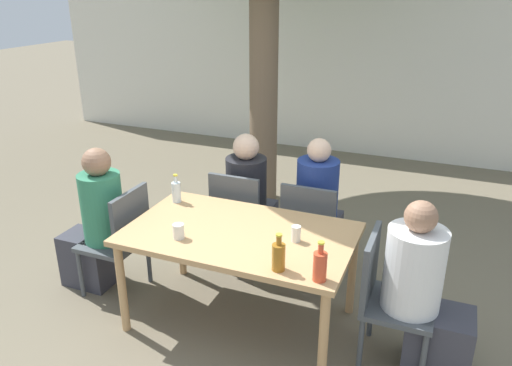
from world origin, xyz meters
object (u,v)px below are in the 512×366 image
object	(u,v)px
dining_table_front	(240,241)
patio_chair_2	(240,215)
patio_chair_1	(386,293)
patio_chair_0	(121,236)
person_seated_3	(319,212)
patio_chair_3	(311,227)
water_bottle_0	(176,191)
soda_bottle_2	(320,265)
person_seated_1	(425,298)
drinking_glass_0	(296,234)
person_seated_0	(96,227)
person_seated_2	(250,202)
amber_bottle_1	(279,256)
drinking_glass_1	(179,231)

from	to	relation	value
dining_table_front	patio_chair_2	distance (m)	0.79
patio_chair_1	patio_chair_0	bearing A→B (deg)	90.00
person_seated_3	patio_chair_1	bearing A→B (deg)	126.98
patio_chair_0	patio_chair_3	xyz separation A→B (m)	(1.33, 0.70, 0.00)
patio_chair_3	water_bottle_0	distance (m)	1.11
patio_chair_1	soda_bottle_2	world-z (taller)	soda_bottle_2
patio_chair_1	patio_chair_3	xyz separation A→B (m)	(-0.70, 0.70, 0.00)
dining_table_front	person_seated_1	size ratio (longest dim) A/B	1.35
patio_chair_0	drinking_glass_0	xyz separation A→B (m)	(1.42, 0.02, 0.29)
person_seated_1	drinking_glass_0	world-z (taller)	person_seated_1
person_seated_0	patio_chair_1	bearing A→B (deg)	90.00
patio_chair_3	person_seated_0	distance (m)	1.71
person_seated_2	drinking_glass_0	bearing A→B (deg)	127.92
patio_chair_0	person_seated_2	world-z (taller)	person_seated_2
drinking_glass_0	amber_bottle_1	bearing A→B (deg)	-88.13
patio_chair_2	soda_bottle_2	size ratio (longest dim) A/B	3.58
water_bottle_0	drinking_glass_1	bearing A→B (deg)	-58.27
person_seated_0	soda_bottle_2	bearing A→B (deg)	78.85
amber_bottle_1	person_seated_0	bearing A→B (deg)	167.70
person_seated_3	amber_bottle_1	bearing A→B (deg)	94.43
person_seated_2	patio_chair_3	bearing A→B (deg)	159.61
person_seated_3	drinking_glass_0	size ratio (longest dim) A/B	11.01
patio_chair_1	patio_chair_3	world-z (taller)	same
amber_bottle_1	person_seated_1	bearing A→B (deg)	23.48
amber_bottle_1	patio_chair_0	bearing A→B (deg)	165.76
patio_chair_3	drinking_glass_0	distance (m)	0.75
person_seated_2	patio_chair_1	bearing A→B (deg)	144.91
patio_chair_2	water_bottle_0	world-z (taller)	water_bottle_0
person_seated_3	water_bottle_0	world-z (taller)	person_seated_3
soda_bottle_2	drinking_glass_0	distance (m)	0.48
patio_chair_2	water_bottle_0	xyz separation A→B (m)	(-0.35, -0.42, 0.33)
amber_bottle_1	patio_chair_2	bearing A→B (deg)	124.38
dining_table_front	drinking_glass_1	bearing A→B (deg)	-144.68
person_seated_0	person_seated_2	size ratio (longest dim) A/B	1.02
patio_chair_1	patio_chair_2	distance (m)	1.50
patio_chair_2	drinking_glass_1	world-z (taller)	patio_chair_2
patio_chair_3	person_seated_1	size ratio (longest dim) A/B	0.77
person_seated_0	soda_bottle_2	xyz separation A→B (m)	(1.92, -0.38, 0.30)
patio_chair_0	person_seated_1	distance (m)	2.27
dining_table_front	person_seated_3	size ratio (longest dim) A/B	1.30
person_seated_3	drinking_glass_1	size ratio (longest dim) A/B	11.73
patio_chair_0	drinking_glass_1	bearing A→B (deg)	70.40
person_seated_3	drinking_glass_1	xyz separation A→B (m)	(-0.65, -1.17, 0.25)
person_seated_1	person_seated_2	bearing A→B (deg)	59.13
drinking_glass_0	patio_chair_1	bearing A→B (deg)	-1.49
person_seated_1	person_seated_3	distance (m)	1.32
amber_bottle_1	patio_chair_3	bearing A→B (deg)	95.39
patio_chair_2	patio_chair_3	world-z (taller)	same
person_seated_0	drinking_glass_0	distance (m)	1.67
drinking_glass_0	drinking_glass_1	size ratio (longest dim) A/B	1.06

